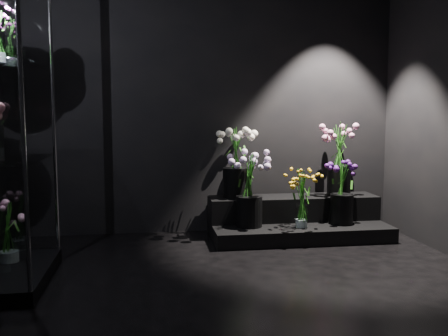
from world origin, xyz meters
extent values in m
plane|color=black|center=(0.00, 0.00, 0.00)|extent=(4.00, 4.00, 0.00)
plane|color=black|center=(0.00, 2.00, 1.40)|extent=(4.00, 0.00, 4.00)
plane|color=black|center=(0.00, -2.00, 1.40)|extent=(4.00, 0.00, 4.00)
cube|color=black|center=(0.89, 1.56, 0.07)|extent=(1.75, 0.78, 0.15)
cube|color=black|center=(0.89, 1.76, 0.27)|extent=(1.75, 0.39, 0.24)
cube|color=black|center=(-1.66, 0.57, 0.05)|extent=(0.64, 1.07, 0.11)
cylinder|color=white|center=(0.86, 1.38, 0.26)|extent=(0.12, 0.12, 0.22)
cylinder|color=black|center=(0.36, 1.50, 0.30)|extent=(0.26, 0.26, 0.30)
cylinder|color=black|center=(1.30, 1.48, 0.29)|extent=(0.23, 0.23, 0.30)
cylinder|color=black|center=(0.28, 1.77, 0.54)|extent=(0.27, 0.27, 0.31)
cylinder|color=black|center=(1.36, 1.72, 0.55)|extent=(0.24, 0.24, 0.32)
cylinder|color=white|center=(-1.66, 0.75, 0.23)|extent=(0.15, 0.15, 0.24)
camera|label=1|loc=(-0.59, -3.19, 1.24)|focal=40.00mm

